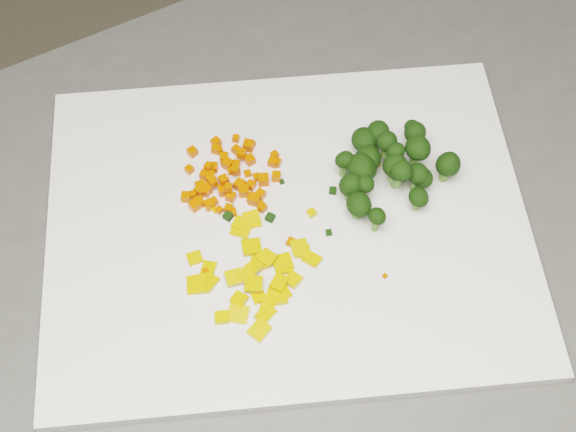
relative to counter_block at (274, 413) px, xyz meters
name	(u,v)px	position (x,y,z in m)	size (l,w,h in m)	color
counter_block	(274,413)	(0.00, 0.00, 0.00)	(1.05, 0.74, 0.90)	#4C4C4A
cutting_board	(288,224)	(0.04, 0.03, 0.46)	(0.47, 0.37, 0.01)	white
carrot_pile	(230,169)	(0.01, 0.11, 0.48)	(0.10, 0.10, 0.03)	#D14102
pepper_pile	(255,268)	(-0.01, 0.00, 0.47)	(0.12, 0.12, 0.02)	#D6990B
broccoli_pile	(396,165)	(0.16, 0.03, 0.49)	(0.13, 0.13, 0.06)	black
carrot_cube_0	(254,199)	(0.02, 0.07, 0.47)	(0.01, 0.01, 0.01)	#D14102
carrot_cube_1	(236,164)	(0.02, 0.12, 0.47)	(0.01, 0.01, 0.01)	#D14102
carrot_cube_2	(210,177)	(-0.01, 0.11, 0.47)	(0.01, 0.01, 0.01)	#D14102
carrot_cube_3	(240,185)	(0.02, 0.09, 0.47)	(0.01, 0.01, 0.01)	#D14102
carrot_cube_4	(186,197)	(-0.04, 0.10, 0.47)	(0.01, 0.01, 0.01)	#D14102
carrot_cube_5	(213,202)	(-0.01, 0.09, 0.47)	(0.01, 0.01, 0.01)	#D14102
carrot_cube_6	(249,159)	(0.04, 0.12, 0.47)	(0.01, 0.01, 0.01)	#D14102
carrot_cube_7	(207,189)	(-0.01, 0.10, 0.47)	(0.01, 0.01, 0.01)	#D14102
carrot_cube_8	(236,139)	(0.04, 0.14, 0.47)	(0.01, 0.01, 0.01)	#D14102
carrot_cube_9	(231,171)	(0.02, 0.11, 0.47)	(0.01, 0.01, 0.01)	#D14102
carrot_cube_10	(257,177)	(0.04, 0.09, 0.47)	(0.01, 0.01, 0.01)	#D14102
carrot_cube_11	(244,191)	(0.02, 0.08, 0.47)	(0.01, 0.01, 0.01)	#D14102
carrot_cube_12	(212,180)	(-0.01, 0.11, 0.47)	(0.01, 0.01, 0.01)	#D14102
carrot_cube_13	(231,197)	(0.00, 0.08, 0.47)	(0.01, 0.01, 0.01)	#D14102
carrot_cube_14	(206,189)	(-0.02, 0.10, 0.47)	(0.01, 0.01, 0.01)	#D14102
carrot_cube_15	(273,162)	(0.06, 0.10, 0.47)	(0.01, 0.01, 0.01)	#D14102
carrot_cube_16	(193,195)	(-0.03, 0.10, 0.47)	(0.01, 0.01, 0.01)	#D14102
carrot_cube_17	(213,167)	(0.00, 0.12, 0.47)	(0.01, 0.01, 0.01)	#D14102
carrot_cube_18	(260,194)	(0.03, 0.07, 0.47)	(0.01, 0.01, 0.01)	#D14102
carrot_cube_19	(252,145)	(0.05, 0.13, 0.47)	(0.01, 0.01, 0.01)	#D14102
carrot_cube_20	(261,205)	(0.03, 0.06, 0.47)	(0.01, 0.01, 0.01)	#D14102
carrot_cube_21	(216,142)	(0.02, 0.15, 0.47)	(0.01, 0.01, 0.01)	#D14102
carrot_cube_22	(192,152)	(-0.01, 0.15, 0.47)	(0.01, 0.01, 0.01)	#D14102
carrot_cube_23	(219,150)	(0.02, 0.14, 0.47)	(0.01, 0.01, 0.01)	#D14102
carrot_cube_24	(229,209)	(-0.01, 0.07, 0.47)	(0.01, 0.01, 0.01)	#D14102
carrot_cube_25	(189,169)	(-0.02, 0.13, 0.47)	(0.01, 0.01, 0.01)	#D14102
carrot_cube_26	(213,182)	(-0.01, 0.10, 0.47)	(0.01, 0.01, 0.01)	#D14102
carrot_cube_27	(224,180)	(0.00, 0.10, 0.48)	(0.01, 0.01, 0.01)	#D14102
carrot_cube_28	(252,198)	(0.02, 0.07, 0.47)	(0.01, 0.01, 0.01)	#D14102
carrot_cube_29	(204,175)	(-0.01, 0.12, 0.47)	(0.01, 0.01, 0.01)	#D14102
carrot_cube_30	(237,171)	(0.02, 0.11, 0.47)	(0.01, 0.01, 0.01)	#D14102
carrot_cube_31	(201,186)	(-0.02, 0.11, 0.47)	(0.01, 0.01, 0.01)	#D14102
carrot_cube_32	(195,206)	(-0.03, 0.09, 0.47)	(0.01, 0.01, 0.01)	#D14102
carrot_cube_33	(200,190)	(-0.02, 0.10, 0.47)	(0.01, 0.01, 0.01)	#D14102
carrot_cube_34	(250,160)	(0.04, 0.11, 0.47)	(0.01, 0.01, 0.01)	#D14102
carrot_cube_35	(277,162)	(0.06, 0.10, 0.47)	(0.01, 0.01, 0.01)	#D14102
carrot_cube_36	(223,190)	(0.00, 0.09, 0.47)	(0.01, 0.01, 0.01)	#D14102
carrot_cube_37	(206,191)	(-0.02, 0.10, 0.47)	(0.01, 0.01, 0.01)	#D14102
carrot_cube_38	(275,155)	(0.06, 0.11, 0.47)	(0.01, 0.01, 0.01)	#D14102
carrot_cube_39	(249,146)	(0.05, 0.13, 0.47)	(0.01, 0.01, 0.01)	#D14102
carrot_cube_40	(201,187)	(-0.02, 0.11, 0.47)	(0.01, 0.01, 0.01)	#D14102
carrot_cube_41	(276,176)	(0.05, 0.08, 0.47)	(0.01, 0.01, 0.01)	#D14102
carrot_cube_42	(236,150)	(0.03, 0.13, 0.47)	(0.01, 0.01, 0.01)	#D14102
carrot_cube_43	(226,183)	(0.01, 0.10, 0.47)	(0.01, 0.01, 0.01)	#D14102
carrot_cube_44	(229,188)	(0.00, 0.09, 0.48)	(0.01, 0.01, 0.01)	#D14102
carrot_cube_45	(263,180)	(0.04, 0.08, 0.47)	(0.01, 0.01, 0.01)	#D14102
carrot_cube_46	(228,164)	(0.02, 0.12, 0.47)	(0.01, 0.01, 0.01)	#D14102
carrot_cube_47	(219,210)	(-0.01, 0.07, 0.47)	(0.01, 0.01, 0.01)	#D14102
carrot_cube_48	(199,202)	(-0.03, 0.09, 0.47)	(0.01, 0.01, 0.01)	#D14102
carrot_cube_49	(224,158)	(0.02, 0.13, 0.47)	(0.01, 0.01, 0.01)	#D14102
carrot_cube_50	(235,170)	(0.02, 0.10, 0.47)	(0.01, 0.01, 0.01)	#D14102
carrot_cube_51	(209,205)	(-0.02, 0.08, 0.47)	(0.01, 0.01, 0.01)	#D14102
carrot_cube_52	(216,149)	(0.01, 0.14, 0.47)	(0.01, 0.01, 0.01)	#D14102
carrot_cube_53	(262,208)	(0.02, 0.06, 0.47)	(0.01, 0.01, 0.01)	#D14102
carrot_cube_54	(197,204)	(-0.03, 0.09, 0.47)	(0.01, 0.01, 0.01)	#D14102
carrot_cube_55	(241,154)	(0.03, 0.12, 0.47)	(0.01, 0.01, 0.01)	#D14102
carrot_cube_56	(208,166)	(0.00, 0.12, 0.47)	(0.01, 0.01, 0.01)	#D14102
carrot_cube_57	(251,185)	(0.03, 0.09, 0.47)	(0.01, 0.01, 0.01)	#D14102
pepper_chunk_0	(267,257)	(0.00, 0.00, 0.47)	(0.02, 0.01, 0.00)	#D6990B
pepper_chunk_1	(247,274)	(-0.02, 0.00, 0.47)	(0.01, 0.02, 0.00)	#D6990B
pepper_chunk_2	(255,266)	(-0.01, 0.00, 0.47)	(0.01, 0.01, 0.00)	#D6990B
pepper_chunk_3	(259,262)	(0.00, 0.00, 0.46)	(0.02, 0.01, 0.00)	#D6990B
pepper_chunk_4	(197,284)	(-0.07, 0.01, 0.46)	(0.02, 0.02, 0.00)	#D6990B
pepper_chunk_5	(265,314)	(-0.02, -0.05, 0.46)	(0.02, 0.01, 0.00)	#D6990B
pepper_chunk_6	(303,251)	(0.04, 0.00, 0.46)	(0.01, 0.01, 0.00)	#D6990B
pepper_chunk_7	(282,266)	(0.01, -0.01, 0.46)	(0.02, 0.02, 0.00)	#D6990B
pepper_chunk_8	(251,247)	(0.00, 0.02, 0.46)	(0.02, 0.02, 0.00)	#D6990B
pepper_chunk_9	(195,258)	(-0.06, 0.04, 0.46)	(0.01, 0.01, 0.00)	#D6990B
pepper_chunk_10	(239,299)	(-0.04, -0.02, 0.46)	(0.01, 0.01, 0.00)	#D6990B
pepper_chunk_11	(268,305)	(-0.02, -0.04, 0.46)	(0.01, 0.02, 0.00)	#D6990B
pepper_chunk_12	(254,284)	(-0.02, -0.02, 0.47)	(0.02, 0.02, 0.00)	#D6990B
pepper_chunk_13	(293,280)	(0.01, -0.03, 0.46)	(0.01, 0.01, 0.00)	#D6990B
pepper_chunk_14	(300,248)	(0.04, 0.00, 0.47)	(0.02, 0.02, 0.00)	#D6990B
pepper_chunk_15	(277,296)	(-0.01, -0.03, 0.46)	(0.02, 0.02, 0.00)	#D6990B
pepper_chunk_16	(283,263)	(0.01, -0.01, 0.46)	(0.02, 0.02, 0.00)	#D6990B
pepper_chunk_17	(312,259)	(0.04, -0.02, 0.46)	(0.02, 0.01, 0.00)	#D6990B
pepper_chunk_18	(208,282)	(-0.06, 0.01, 0.46)	(0.02, 0.01, 0.00)	#D6990B
pepper_chunk_19	(238,314)	(-0.05, -0.03, 0.46)	(0.02, 0.02, 0.00)	#D6990B
pepper_chunk_20	(280,293)	(0.00, -0.03, 0.46)	(0.02, 0.02, 0.00)	#D6990B
pepper_chunk_21	(279,283)	(0.00, -0.02, 0.47)	(0.01, 0.02, 0.00)	#D6990B
pepper_chunk_22	(252,220)	(0.01, 0.05, 0.46)	(0.02, 0.02, 0.00)	#D6990B
pepper_chunk_23	(222,317)	(-0.06, -0.03, 0.46)	(0.01, 0.01, 0.00)	#D6990B
pepper_chunk_24	(241,229)	(0.00, 0.05, 0.46)	(0.02, 0.02, 0.00)	#D6990B
pepper_chunk_25	(241,224)	(0.00, 0.05, 0.46)	(0.01, 0.02, 0.00)	#D6990B
pepper_chunk_26	(259,330)	(-0.04, -0.06, 0.46)	(0.02, 0.02, 0.00)	#D6990B
pepper_chunk_27	(234,277)	(-0.03, 0.00, 0.47)	(0.01, 0.02, 0.00)	#D6990B
pepper_chunk_28	(208,270)	(-0.05, 0.02, 0.46)	(0.02, 0.01, 0.00)	#D6990B
pepper_chunk_29	(259,297)	(-0.02, -0.03, 0.46)	(0.01, 0.01, 0.00)	#D6990B
broccoli_floret_0	(393,169)	(0.15, 0.02, 0.49)	(0.03, 0.03, 0.03)	black
broccoli_floret_1	(396,175)	(0.16, 0.02, 0.48)	(0.03, 0.03, 0.04)	black
broccoli_floret_2	(446,169)	(0.20, 0.00, 0.48)	(0.04, 0.04, 0.04)	black
broccoli_floret_3	(343,165)	(0.11, 0.06, 0.48)	(0.03, 0.03, 0.03)	black
broccoli_floret_4	(345,165)	(0.12, 0.06, 0.48)	(0.02, 0.02, 0.03)	black
broccoli_floret_5	(356,192)	(0.11, 0.03, 0.47)	(0.02, 0.02, 0.02)	black
broccoli_floret_6	(386,146)	(0.16, 0.05, 0.49)	(0.03, 0.03, 0.03)	black
broccoli_floret_7	(360,171)	(0.13, 0.04, 0.48)	(0.04, 0.04, 0.04)	black
broccoli_floret_8	(376,221)	(0.11, -0.01, 0.48)	(0.02, 0.02, 0.03)	black
broccoli_floret_9	(417,201)	(0.16, -0.01, 0.48)	(0.03, 0.03, 0.03)	black
broccoli_floret_10	(358,208)	(0.10, 0.01, 0.48)	(0.03, 0.03, 0.03)	black
broccoli_floret_11	(413,138)	(0.19, 0.05, 0.48)	(0.03, 0.03, 0.04)	black
broccoli_floret_12	(350,189)	(0.11, 0.03, 0.48)	(0.03, 0.03, 0.03)	black
broccoli_floret_13	(416,179)	(0.17, 0.01, 0.48)	(0.03, 0.03, 0.03)	black
broccoli_floret_14	(364,172)	(0.13, 0.04, 0.48)	(0.03, 0.03, 0.03)	black
broccoli_floret_15	(399,175)	(0.15, 0.01, 0.49)	(0.03, 0.03, 0.03)	black
broccoli_floret_16	(416,152)	(0.18, 0.03, 0.49)	(0.04, 0.04, 0.03)	black
broccoli_floret_17	(364,189)	(0.12, 0.02, 0.48)	(0.02, 0.02, 0.03)	black
broccoli_floret_18	(411,133)	(0.20, 0.06, 0.48)	(0.02, 0.02, 0.03)	black
broccoli_floret_19	(377,136)	(0.16, 0.07, 0.48)	(0.03, 0.03, 0.03)	black
broccoli_floret_20	(367,161)	(0.14, 0.05, 0.48)	(0.04, 0.04, 0.03)	black
broccoli_floret_21	(363,143)	(0.15, 0.07, 0.48)	(0.04, 0.04, 0.03)	black
broccoli_floret_22	(421,182)	(0.17, 0.00, 0.48)	(0.03, 0.03, 0.03)	black
broccoli_floret_23	(394,156)	(0.16, 0.03, 0.49)	(0.03, 0.03, 0.03)	black
stray_bit_0	(291,242)	(0.03, 0.01, 0.47)	(0.01, 0.01, 0.01)	#D14102
stray_bit_1	(218,210)	(-0.02, 0.08, 0.46)	(0.00, 0.00, 0.00)	#D6990B
stray_bit_2	(215,210)	(-0.02, 0.08, 0.46)	(0.01, 0.01, 0.00)	#D6990B
stray_bit_3	(329,232)	(0.07, 0.00, 0.46)	(0.01, 0.01, 0.00)	black
stray_bit_4	(270,217)	(0.03, 0.04, 0.47)	(0.01, 0.01, 0.01)	black
stray_bit_5	(282,182)	(0.06, 0.08, 0.46)	(0.00, 0.00, 0.00)	black
stray_bit_6	(228,216)	(-0.01, 0.06, 0.47)	(0.01, 0.01, 0.01)	black
stray_bit_7	(385,276)	(0.09, -0.06, 0.46)	(0.00, 0.00, 0.00)	#D14102
stray_bit_8	(376,163)	(0.15, 0.05, 0.47)	(0.01, 0.01, 0.01)	#D6990B
stray_bit_9	(311,213)	(0.07, 0.03, 0.47)	(0.01, 0.01, 0.01)	#D6990B
stray_bit_10	(205,272)	(-0.05, 0.02, 0.46)	(0.01, 0.01, 0.00)	#D14102
stray_bit_11	(333,191)	(0.10, 0.04, 0.46)	(0.01, 0.01, 0.00)	black
stray_bit_12	(232,212)	(0.00, 0.07, 0.47)	(0.01, 0.01, 0.01)	#D14102
stray_bit_13	(248,174)	(0.03, 0.10, 0.46)	(0.01, 0.01, 0.00)	#D14102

